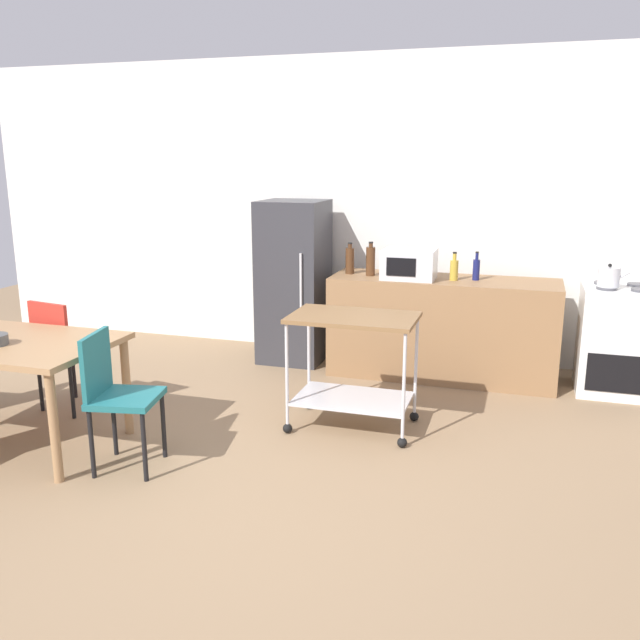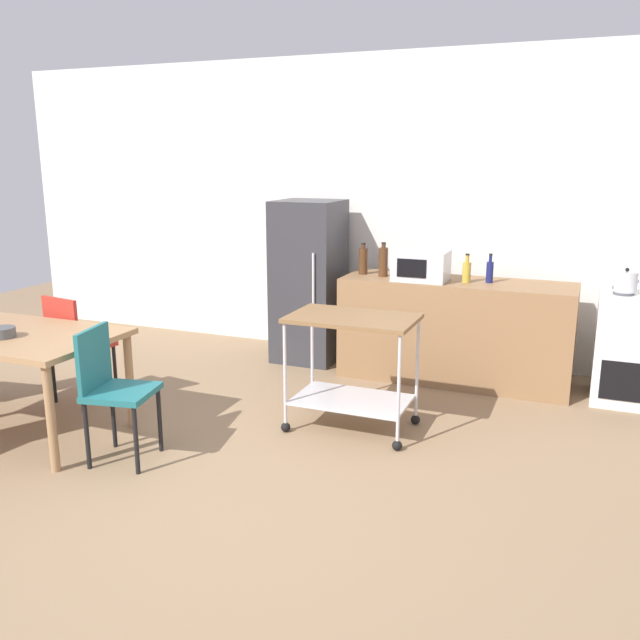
% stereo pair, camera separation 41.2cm
% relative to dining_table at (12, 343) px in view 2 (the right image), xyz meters
% --- Properties ---
extents(ground_plane, '(12.00, 12.00, 0.00)m').
position_rel_dining_table_xyz_m(ground_plane, '(1.77, -0.22, -0.67)').
color(ground_plane, '#8C7051').
extents(back_wall, '(8.40, 0.12, 2.90)m').
position_rel_dining_table_xyz_m(back_wall, '(1.77, 2.98, 0.78)').
color(back_wall, silver).
rests_on(back_wall, ground_plane).
extents(kitchen_counter, '(2.00, 0.64, 0.90)m').
position_rel_dining_table_xyz_m(kitchen_counter, '(2.67, 2.38, -0.22)').
color(kitchen_counter, olive).
rests_on(kitchen_counter, ground_plane).
extents(dining_table, '(1.50, 0.90, 0.75)m').
position_rel_dining_table_xyz_m(dining_table, '(0.00, 0.00, 0.00)').
color(dining_table, '#A37A51').
rests_on(dining_table, ground_plane).
extents(chair_teal, '(0.47, 0.47, 0.89)m').
position_rel_dining_table_xyz_m(chair_teal, '(0.94, -0.10, -0.15)').
color(chair_teal, '#1E666B').
rests_on(chair_teal, ground_plane).
extents(chair_red, '(0.46, 0.46, 0.89)m').
position_rel_dining_table_xyz_m(chair_red, '(-0.03, 0.64, -0.15)').
color(chair_red, '#B72D23').
rests_on(chair_red, ground_plane).
extents(stove_oven, '(0.60, 0.61, 0.92)m').
position_rel_dining_table_xyz_m(stove_oven, '(4.12, 2.40, -0.22)').
color(stove_oven, white).
rests_on(stove_oven, ground_plane).
extents(refrigerator, '(0.60, 0.63, 1.55)m').
position_rel_dining_table_xyz_m(refrigerator, '(1.22, 2.48, 0.10)').
color(refrigerator, '#333338').
rests_on(refrigerator, ground_plane).
extents(kitchen_cart, '(0.91, 0.57, 0.85)m').
position_rel_dining_table_xyz_m(kitchen_cart, '(2.20, 0.98, -0.10)').
color(kitchen_cart, brown).
rests_on(kitchen_cart, ground_plane).
extents(bottle_sparkling_water, '(0.08, 0.08, 0.29)m').
position_rel_dining_table_xyz_m(bottle_sparkling_water, '(1.80, 2.39, 0.35)').
color(bottle_sparkling_water, '#4C2D19').
rests_on(bottle_sparkling_water, kitchen_counter).
extents(bottle_olive_oil, '(0.08, 0.08, 0.31)m').
position_rel_dining_table_xyz_m(bottle_olive_oil, '(2.01, 2.34, 0.37)').
color(bottle_olive_oil, '#4C2D19').
rests_on(bottle_olive_oil, kitchen_counter).
extents(microwave, '(0.46, 0.35, 0.26)m').
position_rel_dining_table_xyz_m(microwave, '(2.37, 2.28, 0.36)').
color(microwave, silver).
rests_on(microwave, kitchen_counter).
extents(bottle_wine, '(0.07, 0.07, 0.25)m').
position_rel_dining_table_xyz_m(bottle_wine, '(2.76, 2.33, 0.33)').
color(bottle_wine, gold).
rests_on(bottle_wine, kitchen_counter).
extents(bottle_vinegar, '(0.06, 0.06, 0.25)m').
position_rel_dining_table_xyz_m(bottle_vinegar, '(2.94, 2.39, 0.33)').
color(bottle_vinegar, navy).
rests_on(bottle_vinegar, kitchen_counter).
extents(fruit_bowl, '(0.18, 0.18, 0.07)m').
position_rel_dining_table_xyz_m(fruit_bowl, '(0.06, -0.12, 0.11)').
color(fruit_bowl, '#4C4C4C').
rests_on(fruit_bowl, dining_table).
extents(kettle, '(0.24, 0.17, 0.19)m').
position_rel_dining_table_xyz_m(kettle, '(4.00, 2.30, 0.33)').
color(kettle, silver).
rests_on(kettle, stove_oven).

